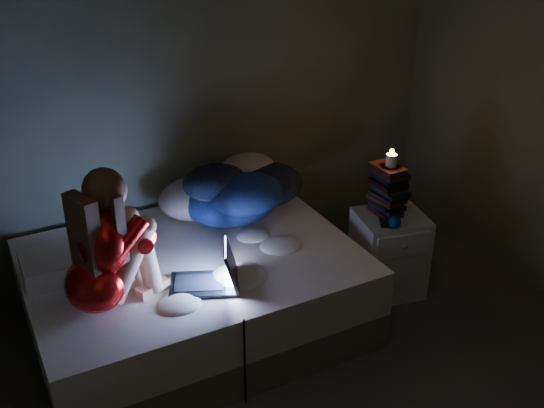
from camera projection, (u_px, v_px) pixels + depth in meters
wall_back at (202, 85)px, 4.21m from camera, size 3.60×0.02×2.60m
bed at (195, 292)px, 3.85m from camera, size 1.91×1.43×0.52m
pillow at (61, 265)px, 3.53m from camera, size 0.42×0.30×0.12m
woman at (90, 247)px, 3.08m from camera, size 0.55×0.45×0.76m
laptop at (202, 266)px, 3.39m from camera, size 0.45×0.39×0.26m
clothes_pile at (230, 189)px, 4.08m from camera, size 0.76×0.65×0.41m
nightstand at (388, 254)px, 4.21m from camera, size 0.50×0.46×0.58m
book_stack at (388, 191)px, 4.04m from camera, size 0.19×0.25×0.33m
candle at (391, 162)px, 3.95m from camera, size 0.07×0.07×0.08m
phone at (389, 223)px, 3.98m from camera, size 0.11×0.15×0.01m
blue_orb at (400, 222)px, 3.92m from camera, size 0.08×0.08×0.08m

